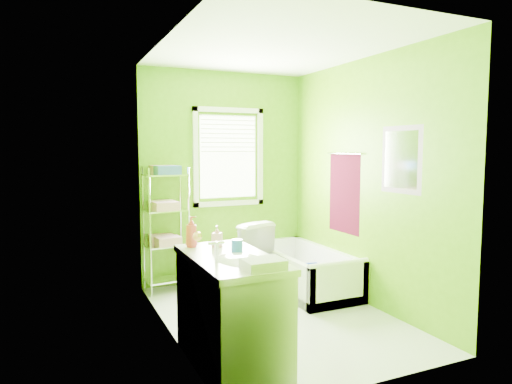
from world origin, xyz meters
name	(u,v)px	position (x,y,z in m)	size (l,w,h in m)	color
ground	(276,316)	(0.00, 0.00, 0.00)	(2.90, 2.90, 0.00)	silver
room_envelope	(277,160)	(0.00, 0.00, 1.55)	(2.14, 2.94, 2.62)	#508C06
window	(229,152)	(0.05, 1.42, 1.61)	(0.92, 0.05, 1.22)	white
door	(206,245)	(-1.04, -1.00, 1.00)	(0.09, 0.80, 2.00)	white
right_wall_decor	(365,180)	(1.04, -0.02, 1.32)	(0.04, 1.48, 1.17)	#420719
bathtub	(303,276)	(0.69, 0.66, 0.16)	(0.72, 1.55, 0.50)	white
toilet	(239,253)	(0.05, 1.08, 0.41)	(0.45, 0.80, 0.81)	white
vanity	(231,307)	(-0.77, -0.77, 0.45)	(0.58, 1.13, 1.11)	silver
wire_shelf_unit	(166,216)	(-0.79, 1.26, 0.89)	(0.51, 0.41, 1.46)	silver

